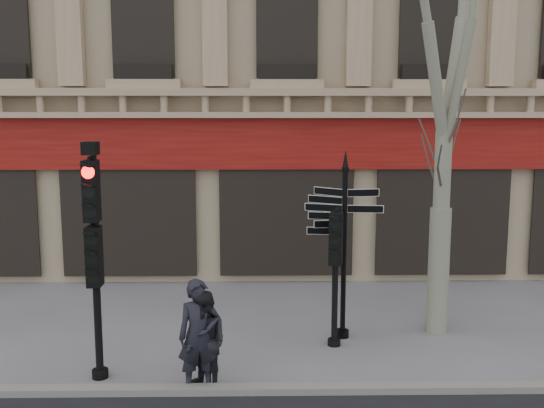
{
  "coord_description": "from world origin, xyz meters",
  "views": [
    {
      "loc": [
        -0.61,
        -10.32,
        4.31
      ],
      "look_at": [
        -0.44,
        0.6,
        2.69
      ],
      "focal_mm": 40.0,
      "sensor_mm": 36.0,
      "label": 1
    }
  ],
  "objects_px": {
    "traffic_signal_main": "(94,232)",
    "fingerpost": "(345,213)",
    "pedestrian_a": "(199,336)",
    "traffic_signal_secondary": "(335,253)",
    "pedestrian_b": "(205,342)"
  },
  "relations": [
    {
      "from": "traffic_signal_secondary",
      "to": "pedestrian_a",
      "type": "xyz_separation_m",
      "value": [
        -2.34,
        -1.86,
        -0.88
      ]
    },
    {
      "from": "traffic_signal_secondary",
      "to": "pedestrian_b",
      "type": "bearing_deg",
      "value": -124.74
    },
    {
      "from": "fingerpost",
      "to": "pedestrian_b",
      "type": "relative_size",
      "value": 2.28
    },
    {
      "from": "pedestrian_a",
      "to": "pedestrian_b",
      "type": "height_order",
      "value": "pedestrian_a"
    },
    {
      "from": "traffic_signal_main",
      "to": "pedestrian_a",
      "type": "height_order",
      "value": "traffic_signal_main"
    },
    {
      "from": "traffic_signal_main",
      "to": "pedestrian_a",
      "type": "distance_m",
      "value": 2.36
    },
    {
      "from": "traffic_signal_secondary",
      "to": "pedestrian_a",
      "type": "bearing_deg",
      "value": -125.8
    },
    {
      "from": "traffic_signal_secondary",
      "to": "pedestrian_b",
      "type": "distance_m",
      "value": 3.08
    },
    {
      "from": "traffic_signal_secondary",
      "to": "pedestrian_a",
      "type": "height_order",
      "value": "traffic_signal_secondary"
    },
    {
      "from": "traffic_signal_main",
      "to": "pedestrian_a",
      "type": "bearing_deg",
      "value": -18.45
    },
    {
      "from": "traffic_signal_main",
      "to": "pedestrian_a",
      "type": "xyz_separation_m",
      "value": [
        1.7,
        -0.51,
        -1.56
      ]
    },
    {
      "from": "traffic_signal_main",
      "to": "fingerpost",
      "type": "bearing_deg",
      "value": 20.89
    },
    {
      "from": "fingerpost",
      "to": "traffic_signal_secondary",
      "type": "bearing_deg",
      "value": -100.56
    },
    {
      "from": "fingerpost",
      "to": "traffic_signal_secondary",
      "type": "relative_size",
      "value": 1.43
    },
    {
      "from": "fingerpost",
      "to": "traffic_signal_secondary",
      "type": "xyz_separation_m",
      "value": [
        -0.21,
        -0.43,
        -0.68
      ]
    }
  ]
}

